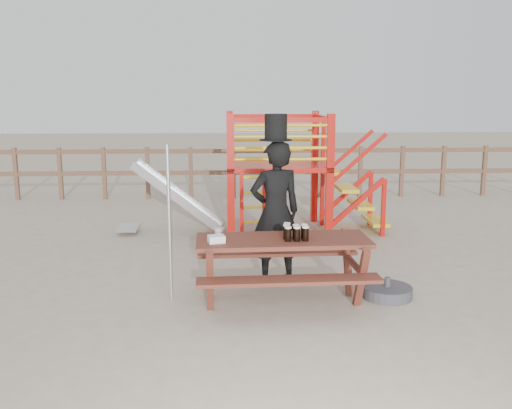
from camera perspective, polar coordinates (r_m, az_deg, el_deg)
name	(u,v)px	position (r m, az deg, el deg)	size (l,w,h in m)	color
ground	(285,305)	(6.72, 2.93, -9.98)	(60.00, 60.00, 0.00)	#B5A58D
back_fence	(255,167)	(13.36, -0.10, 3.81)	(15.09, 0.09, 1.20)	brown
playground_fort	(272,172)	(9.94, 1.60, 3.28)	(4.71, 1.84, 2.10)	#B7130C
picnic_table	(283,262)	(6.65, 2.70, -5.78)	(2.03, 1.43, 0.77)	#612B1E
man_with_hat	(275,208)	(7.28, 1.95, -0.38)	(0.76, 0.59, 2.16)	black
metal_pole	(169,224)	(6.68, -8.66, -1.94)	(0.04, 0.04, 1.84)	#B2B2B7
parasol_base	(387,292)	(7.09, 12.98, -8.50)	(0.59, 0.59, 0.25)	#3C3B41
paper_bag	(216,239)	(6.39, -3.99, -3.46)	(0.18, 0.14, 0.08)	white
stout_pints	(295,232)	(6.51, 3.91, -2.78)	(0.28, 0.27, 0.17)	black
empty_glasses	(218,235)	(6.45, -3.80, -3.08)	(0.08, 0.08, 0.15)	silver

